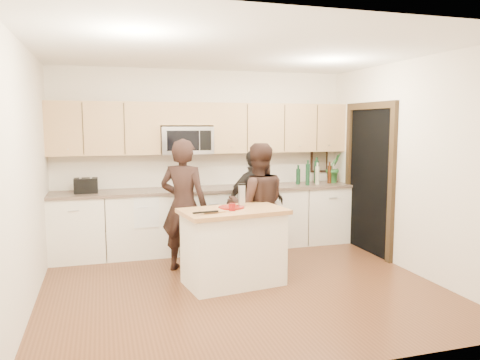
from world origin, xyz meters
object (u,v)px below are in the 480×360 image
object	(u,v)px
island	(233,246)
woman_right	(255,204)
woman_center	(258,205)
toaster	(86,185)
woman_left	(184,205)

from	to	relation	value
island	woman_right	xyz separation A→B (m)	(0.61, 1.03, 0.31)
woman_center	toaster	bearing A→B (deg)	-16.48
woman_center	woman_right	xyz separation A→B (m)	(0.11, 0.43, -0.06)
woman_center	woman_right	world-z (taller)	woman_center
toaster	woman_left	size ratio (longest dim) A/B	0.18
woman_left	woman_right	distance (m)	1.14
toaster	woman_center	xyz separation A→B (m)	(2.18, -0.97, -0.22)
woman_left	island	bearing A→B (deg)	155.58
toaster	woman_left	xyz separation A→B (m)	(1.21, -0.89, -0.19)
woman_center	woman_right	size ratio (longest dim) A/B	1.07
woman_center	woman_left	bearing A→B (deg)	2.58
toaster	woman_right	world-z (taller)	woman_right
island	woman_center	xyz separation A→B (m)	(0.50, 0.60, 0.37)
woman_left	woman_right	world-z (taller)	woman_left
woman_left	woman_center	world-z (taller)	woman_left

